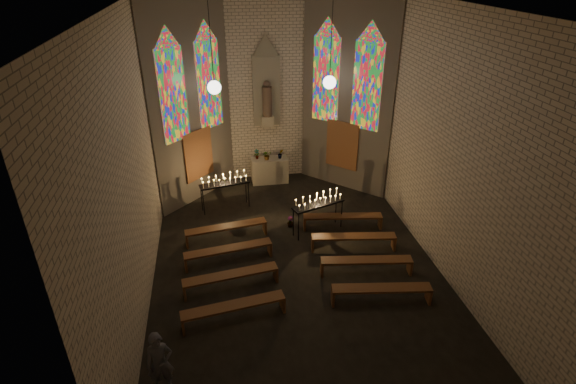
% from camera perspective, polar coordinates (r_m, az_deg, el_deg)
% --- Properties ---
extents(floor, '(12.00, 12.00, 0.00)m').
position_cam_1_polar(floor, '(13.21, 0.90, -9.17)').
color(floor, black).
rests_on(floor, ground).
extents(room, '(8.22, 12.43, 7.00)m').
position_cam_1_polar(room, '(14.49, -1.47, 10.87)').
color(room, beige).
rests_on(room, ground).
extents(altar, '(1.40, 0.60, 1.00)m').
position_cam_1_polar(altar, '(17.58, -2.34, 2.79)').
color(altar, '#BCB299').
rests_on(altar, ground).
extents(flower_vase_left, '(0.24, 0.20, 0.39)m').
position_cam_1_polar(flower_vase_left, '(17.30, -3.98, 4.83)').
color(flower_vase_left, '#4C723F').
rests_on(flower_vase_left, altar).
extents(flower_vase_center, '(0.39, 0.36, 0.37)m').
position_cam_1_polar(flower_vase_center, '(17.21, -2.69, 4.72)').
color(flower_vase_center, '#4C723F').
rests_on(flower_vase_center, altar).
extents(flower_vase_right, '(0.22, 0.18, 0.38)m').
position_cam_1_polar(flower_vase_right, '(17.31, -0.97, 4.89)').
color(flower_vase_right, '#4C723F').
rests_on(flower_vase_right, altar).
extents(aisle_flower_pot, '(0.22, 0.22, 0.37)m').
position_cam_1_polar(aisle_flower_pot, '(14.80, 0.30, -3.80)').
color(aisle_flower_pot, '#4C723F').
rests_on(aisle_flower_pot, ground).
extents(votive_stand_left, '(1.76, 0.74, 1.25)m').
position_cam_1_polar(votive_stand_left, '(15.55, -8.10, 1.35)').
color(votive_stand_left, black).
rests_on(votive_stand_left, ground).
extents(votive_stand_right, '(1.77, 0.97, 1.27)m').
position_cam_1_polar(votive_stand_right, '(14.14, 3.89, -1.23)').
color(votive_stand_right, black).
rests_on(votive_stand_right, ground).
extents(pew_left_0, '(2.57, 0.71, 0.49)m').
position_cam_1_polar(pew_left_0, '(14.19, -7.84, -4.60)').
color(pew_left_0, '#5B331A').
rests_on(pew_left_0, ground).
extents(pew_right_0, '(2.57, 0.71, 0.49)m').
position_cam_1_polar(pew_right_0, '(14.71, 6.96, -3.27)').
color(pew_right_0, '#5B331A').
rests_on(pew_right_0, ground).
extents(pew_left_1, '(2.57, 0.71, 0.49)m').
position_cam_1_polar(pew_left_1, '(13.19, -7.59, -7.37)').
color(pew_left_1, '#5B331A').
rests_on(pew_left_1, ground).
extents(pew_right_1, '(2.57, 0.71, 0.49)m').
position_cam_1_polar(pew_right_1, '(13.75, 8.33, -5.82)').
color(pew_right_1, '#5B331A').
rests_on(pew_right_1, ground).
extents(pew_left_2, '(2.57, 0.71, 0.49)m').
position_cam_1_polar(pew_left_2, '(12.23, -7.28, -10.59)').
color(pew_left_2, '#5B331A').
rests_on(pew_left_2, ground).
extents(pew_right_2, '(2.57, 0.71, 0.49)m').
position_cam_1_polar(pew_right_2, '(12.83, 9.92, -8.74)').
color(pew_right_2, '#5B331A').
rests_on(pew_right_2, ground).
extents(pew_left_3, '(2.57, 0.71, 0.49)m').
position_cam_1_polar(pew_left_3, '(11.31, -6.92, -14.35)').
color(pew_left_3, '#5B331A').
rests_on(pew_left_3, ground).
extents(pew_right_3, '(2.57, 0.71, 0.49)m').
position_cam_1_polar(pew_right_3, '(11.96, 11.79, -12.09)').
color(pew_right_3, '#5B331A').
rests_on(pew_right_3, ground).
extents(visitor, '(0.59, 0.44, 1.48)m').
position_cam_1_polar(visitor, '(9.95, -15.95, -20.15)').
color(visitor, '#4B4B55').
rests_on(visitor, ground).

